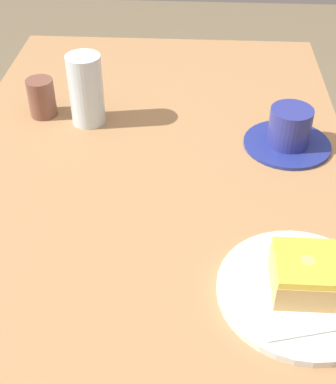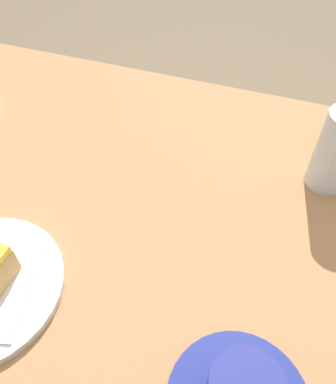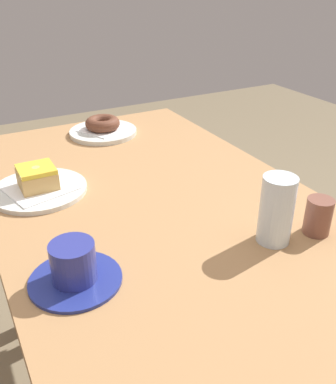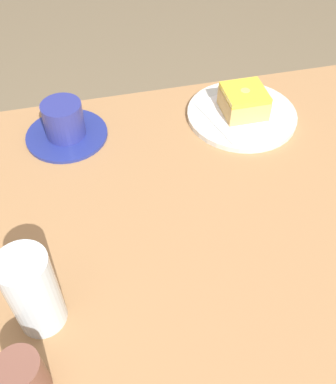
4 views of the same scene
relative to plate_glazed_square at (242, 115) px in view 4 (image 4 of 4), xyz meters
name	(u,v)px [view 4 (image 4 of 4)]	position (x,y,z in m)	size (l,w,h in m)	color
ground_plane	(174,379)	(-0.19, -0.22, -0.75)	(6.00, 6.00, 0.00)	#76674D
table	(178,252)	(-0.19, -0.22, -0.11)	(1.24, 0.70, 0.74)	#A4764A
plate_glazed_square	(242,115)	(0.00, 0.00, 0.00)	(0.22, 0.22, 0.01)	silver
napkin_glazed_square	(242,112)	(0.00, 0.00, 0.01)	(0.14, 0.14, 0.00)	white
donut_glazed_square	(244,101)	(0.00, 0.00, 0.03)	(0.08, 0.08, 0.05)	tan
water_glass	(33,292)	(-0.41, -0.35, 0.06)	(0.06, 0.06, 0.13)	silver
coffee_cup	(64,123)	(-0.35, 0.02, 0.03)	(0.16, 0.16, 0.07)	navy
sugar_jar	(24,378)	(-0.43, -0.44, 0.03)	(0.05, 0.05, 0.07)	brown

